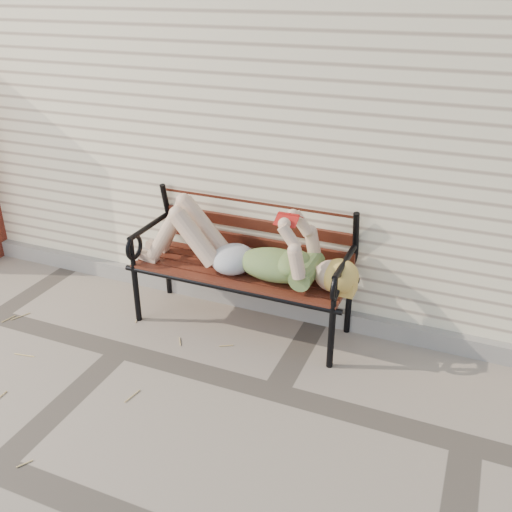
% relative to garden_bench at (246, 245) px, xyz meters
% --- Properties ---
extents(ground, '(80.00, 80.00, 0.00)m').
position_rel_garden_bench_xyz_m(ground, '(-0.70, -0.79, -0.67)').
color(ground, gray).
rests_on(ground, ground).
extents(house_wall, '(8.00, 4.00, 3.00)m').
position_rel_garden_bench_xyz_m(house_wall, '(-0.70, 2.21, 0.83)').
color(house_wall, '#F6E7C0').
rests_on(house_wall, ground).
extents(foundation_strip, '(8.00, 0.10, 0.15)m').
position_rel_garden_bench_xyz_m(foundation_strip, '(-0.70, 0.18, -0.60)').
color(foundation_strip, gray).
rests_on(foundation_strip, ground).
extents(garden_bench, '(1.85, 0.74, 1.20)m').
position_rel_garden_bench_xyz_m(garden_bench, '(0.00, 0.00, 0.00)').
color(garden_bench, black).
rests_on(garden_bench, ground).
extents(reading_woman, '(1.74, 0.40, 0.55)m').
position_rel_garden_bench_xyz_m(reading_woman, '(0.02, -0.15, 0.04)').
color(reading_woman, '#0B414D').
rests_on(reading_woman, ground).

